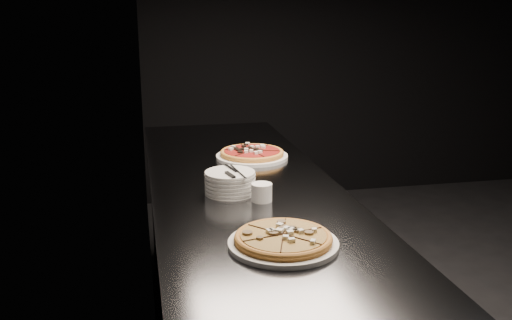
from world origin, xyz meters
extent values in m
cube|color=black|center=(-2.50, 0.00, 1.40)|extent=(0.02, 5.00, 2.80)
cube|color=black|center=(0.00, 2.50, 1.40)|extent=(5.00, 0.02, 2.80)
cube|color=#55565C|center=(-2.13, 0.00, 0.45)|extent=(0.70, 2.40, 0.90)
cube|color=#55565C|center=(-2.13, 0.00, 0.91)|extent=(0.74, 2.44, 0.02)
cylinder|color=white|center=(-2.13, -0.61, 0.93)|extent=(0.33, 0.33, 0.02)
cylinder|color=gold|center=(-2.13, -0.61, 0.94)|extent=(0.34, 0.34, 0.01)
torus|color=gold|center=(-2.13, -0.61, 0.95)|extent=(0.35, 0.35, 0.02)
cylinder|color=gold|center=(-2.13, -0.61, 0.95)|extent=(0.30, 0.30, 0.01)
cylinder|color=white|center=(-2.02, 0.40, 0.93)|extent=(0.34, 0.34, 0.02)
cylinder|color=gold|center=(-2.02, 0.40, 0.94)|extent=(0.37, 0.37, 0.01)
torus|color=gold|center=(-2.02, 0.40, 0.95)|extent=(0.37, 0.37, 0.02)
cylinder|color=maroon|center=(-2.02, 0.40, 0.95)|extent=(0.33, 0.33, 0.01)
cylinder|color=white|center=(-2.20, -0.09, 0.93)|extent=(0.19, 0.19, 0.01)
cylinder|color=white|center=(-2.20, -0.09, 0.94)|extent=(0.19, 0.19, 0.01)
cylinder|color=white|center=(-2.20, -0.09, 0.96)|extent=(0.19, 0.19, 0.01)
cylinder|color=white|center=(-2.20, -0.09, 0.97)|extent=(0.19, 0.19, 0.01)
cylinder|color=white|center=(-2.20, -0.09, 0.98)|extent=(0.19, 0.19, 0.01)
cylinder|color=white|center=(-2.20, -0.09, 1.00)|extent=(0.19, 0.19, 0.01)
cube|color=silver|center=(-2.19, -0.05, 1.01)|extent=(0.04, 0.12, 0.00)
cube|color=black|center=(-2.21, -0.14, 1.01)|extent=(0.03, 0.08, 0.01)
cube|color=silver|center=(-2.18, -0.10, 1.01)|extent=(0.03, 0.19, 0.00)
cylinder|color=white|center=(-2.11, -0.20, 0.95)|extent=(0.08, 0.08, 0.07)
cylinder|color=black|center=(-2.11, -0.20, 0.98)|extent=(0.06, 0.06, 0.01)
camera|label=1|loc=(-2.53, -2.13, 1.61)|focal=40.00mm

